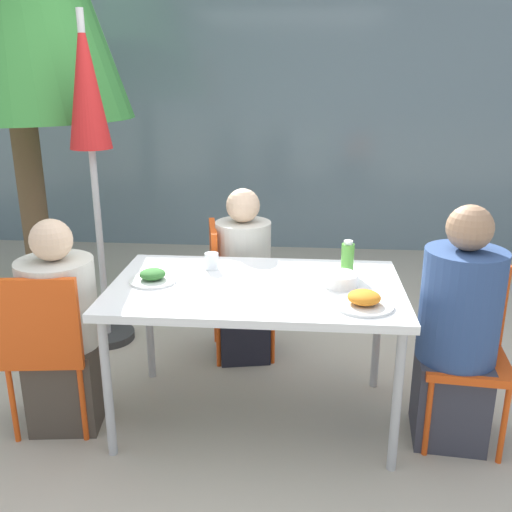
{
  "coord_description": "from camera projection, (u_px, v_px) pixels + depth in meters",
  "views": [
    {
      "loc": [
        0.22,
        -2.64,
        1.77
      ],
      "look_at": [
        0.0,
        0.0,
        0.91
      ],
      "focal_mm": 40.0,
      "sensor_mm": 36.0,
      "label": 1
    }
  ],
  "objects": [
    {
      "name": "salad_bowl",
      "position": [
        340.0,
        280.0,
        2.81
      ],
      "size": [
        0.18,
        0.18,
        0.06
      ],
      "color": "white",
      "rests_on": "dining_table"
    },
    {
      "name": "chair_far",
      "position": [
        230.0,
        280.0,
        3.6
      ],
      "size": [
        0.47,
        0.47,
        0.87
      ],
      "rotation": [
        0.0,
        0.0,
        -1.37
      ],
      "color": "#E54C14",
      "rests_on": "ground"
    },
    {
      "name": "bottle",
      "position": [
        348.0,
        258.0,
        2.96
      ],
      "size": [
        0.07,
        0.07,
        0.18
      ],
      "color": "#51A338",
      "rests_on": "dining_table"
    },
    {
      "name": "person_right",
      "position": [
        457.0,
        336.0,
        2.72
      ],
      "size": [
        0.38,
        0.38,
        1.2
      ],
      "rotation": [
        0.0,
        0.0,
        3.05
      ],
      "color": "#383842",
      "rests_on": "ground"
    },
    {
      "name": "person_far",
      "position": [
        244.0,
        281.0,
        3.56
      ],
      "size": [
        0.36,
        0.36,
        1.1
      ],
      "rotation": [
        0.0,
        0.0,
        -1.37
      ],
      "color": "black",
      "rests_on": "ground"
    },
    {
      "name": "building_facade",
      "position": [
        283.0,
        99.0,
        5.64
      ],
      "size": [
        10.0,
        0.2,
        3.0
      ],
      "color": "slate",
      "rests_on": "ground"
    },
    {
      "name": "closed_umbrella",
      "position": [
        89.0,
        116.0,
        3.48
      ],
      "size": [
        0.36,
        0.36,
        2.12
      ],
      "color": "#333333",
      "rests_on": "ground"
    },
    {
      "name": "drinking_cup",
      "position": [
        212.0,
        261.0,
        3.04
      ],
      "size": [
        0.07,
        0.07,
        0.09
      ],
      "color": "white",
      "rests_on": "dining_table"
    },
    {
      "name": "chair_right",
      "position": [
        464.0,
        339.0,
        2.81
      ],
      "size": [
        0.44,
        0.44,
        0.87
      ],
      "rotation": [
        0.0,
        0.0,
        3.05
      ],
      "color": "#E54C14",
      "rests_on": "ground"
    },
    {
      "name": "plate_1",
      "position": [
        153.0,
        277.0,
        2.87
      ],
      "size": [
        0.24,
        0.24,
        0.07
      ],
      "color": "white",
      "rests_on": "dining_table"
    },
    {
      "name": "person_left",
      "position": [
        62.0,
        333.0,
        2.87
      ],
      "size": [
        0.38,
        0.38,
        1.1
      ],
      "rotation": [
        0.0,
        0.0,
        0.12
      ],
      "color": "#473D33",
      "rests_on": "ground"
    },
    {
      "name": "ground_plane",
      "position": [
        256.0,
        416.0,
        3.06
      ],
      "size": [
        24.0,
        24.0,
        0.0
      ],
      "primitive_type": "plane",
      "color": "#B2A893"
    },
    {
      "name": "plate_0",
      "position": [
        364.0,
        301.0,
        2.56
      ],
      "size": [
        0.27,
        0.27,
        0.07
      ],
      "color": "white",
      "rests_on": "dining_table"
    },
    {
      "name": "chair_left",
      "position": [
        47.0,
        340.0,
        2.79
      ],
      "size": [
        0.44,
        0.44,
        0.87
      ],
      "rotation": [
        0.0,
        0.0,
        0.12
      ],
      "color": "#E54C14",
      "rests_on": "ground"
    },
    {
      "name": "dining_table",
      "position": [
        256.0,
        296.0,
        2.85
      ],
      "size": [
        1.45,
        0.86,
        0.76
      ],
      "color": "white",
      "rests_on": "ground"
    }
  ]
}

